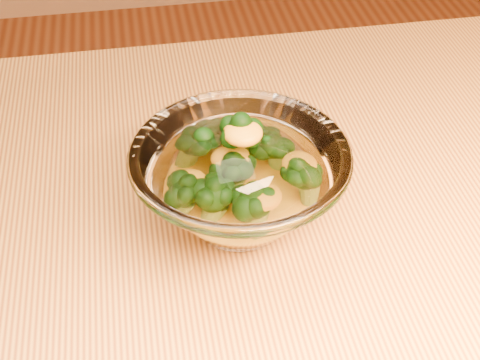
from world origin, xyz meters
name	(u,v)px	position (x,y,z in m)	size (l,w,h in m)	color
table	(326,336)	(0.00, 0.00, 0.65)	(1.20, 0.80, 0.75)	#C18B39
glass_bowl	(240,184)	(-0.07, 0.07, 0.79)	(0.19, 0.19, 0.08)	white
cheese_sauce	(240,198)	(-0.07, 0.07, 0.78)	(0.09, 0.09, 0.03)	orange
broccoli_heap	(235,166)	(-0.07, 0.08, 0.81)	(0.13, 0.13, 0.08)	black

